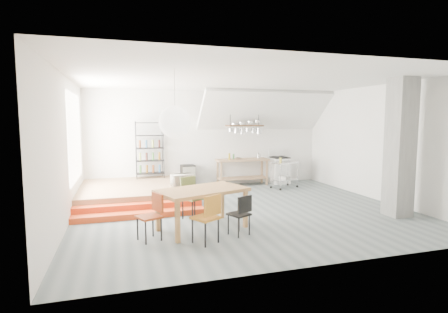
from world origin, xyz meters
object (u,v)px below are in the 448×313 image
object	(u,v)px
dining_table	(202,193)
mini_fridge	(188,177)
rolling_cart	(284,171)
stove	(279,170)

from	to	relation	value
dining_table	mini_fridge	world-z (taller)	dining_table
rolling_cart	dining_table	bearing A→B (deg)	-156.55
stove	rolling_cart	size ratio (longest dim) A/B	1.20
dining_table	mini_fridge	size ratio (longest dim) A/B	2.63
stove	mini_fridge	bearing A→B (deg)	179.23
stove	mini_fridge	world-z (taller)	stove
dining_table	rolling_cart	world-z (taller)	rolling_cart
stove	mini_fridge	xyz separation A→B (m)	(-3.28, 0.04, -0.10)
dining_table	mini_fridge	distance (m)	4.45
mini_fridge	rolling_cart	bearing A→B (deg)	-16.59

